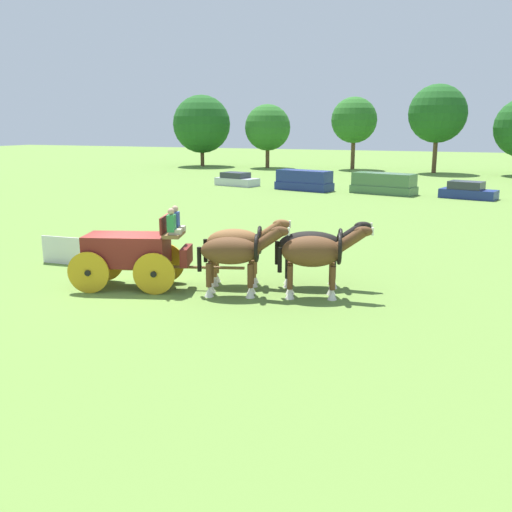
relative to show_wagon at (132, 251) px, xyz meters
The scene contains 15 objects.
ground_plane 1.27m from the show_wagon, 161.47° to the right, with size 220.00×220.00×0.00m, color olive.
show_wagon is the anchor object (origin of this frame).
draft_horse_rear_near 3.60m from the show_wagon, 28.95° to the left, with size 2.90×1.51×2.29m.
draft_horse_rear_off 3.61m from the show_wagon, ahead, with size 2.88×1.44×2.28m.
draft_horse_lead_near 6.17m from the show_wagon, 24.57° to the left, with size 3.15×1.57×2.25m.
draft_horse_lead_off 6.16m from the show_wagon, 12.47° to the left, with size 2.91×1.55×2.32m.
parked_vehicle_a 33.67m from the show_wagon, 108.67° to the left, with size 4.20×2.63×1.20m.
parked_vehicle_b 30.96m from the show_wagon, 97.34° to the left, with size 5.13×2.87×1.67m.
parked_vehicle_c 30.79m from the show_wagon, 84.90° to the left, with size 5.39×3.06×1.65m.
parked_vehicle_d 31.45m from the show_wagon, 73.12° to the left, with size 4.30×2.59×1.28m.
tree_a 59.30m from the show_wagon, 115.70° to the left, with size 7.56×7.56×9.28m.
tree_b 56.39m from the show_wagon, 107.01° to the left, with size 5.81×5.81×7.98m.
tree_c 55.87m from the show_wagon, 95.87° to the left, with size 5.57×5.57×8.77m.
tree_d 53.87m from the show_wagon, 85.44° to the left, with size 6.51×6.51×9.90m.
sponsor_banner 4.31m from the show_wagon, 155.11° to the left, with size 3.20×0.06×1.10m, color silver.
Camera 1 is at (11.28, -15.68, 5.40)m, focal length 40.28 mm.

